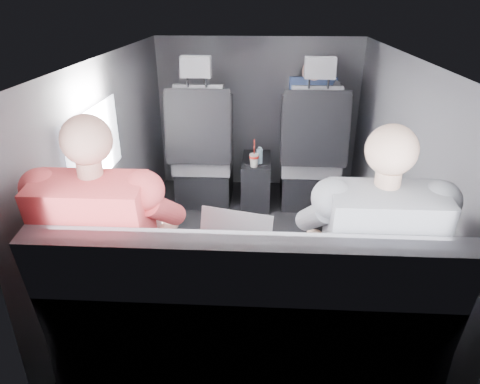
# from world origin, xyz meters

# --- Properties ---
(floor) EXTENTS (2.60, 2.60, 0.00)m
(floor) POSITION_xyz_m (0.00, 0.00, 0.00)
(floor) COLOR black
(floor) RESTS_ON ground
(ceiling) EXTENTS (2.60, 2.60, 0.00)m
(ceiling) POSITION_xyz_m (0.00, 0.00, 1.35)
(ceiling) COLOR #B2B2AD
(ceiling) RESTS_ON panel_back
(panel_left) EXTENTS (0.02, 2.60, 1.35)m
(panel_left) POSITION_xyz_m (-0.90, 0.00, 0.68)
(panel_left) COLOR #56565B
(panel_left) RESTS_ON floor
(panel_right) EXTENTS (0.02, 2.60, 1.35)m
(panel_right) POSITION_xyz_m (0.90, 0.00, 0.68)
(panel_right) COLOR #56565B
(panel_right) RESTS_ON floor
(panel_front) EXTENTS (1.80, 0.02, 1.35)m
(panel_front) POSITION_xyz_m (0.00, 1.30, 0.68)
(panel_front) COLOR #56565B
(panel_front) RESTS_ON floor
(panel_back) EXTENTS (1.80, 0.02, 1.35)m
(panel_back) POSITION_xyz_m (0.00, -1.30, 0.68)
(panel_back) COLOR #56565B
(panel_back) RESTS_ON floor
(side_window) EXTENTS (0.02, 0.75, 0.42)m
(side_window) POSITION_xyz_m (-0.88, -0.30, 0.90)
(side_window) COLOR white
(side_window) RESTS_ON panel_left
(seatbelt) EXTENTS (0.35, 0.11, 0.59)m
(seatbelt) POSITION_xyz_m (0.45, 0.67, 0.80)
(seatbelt) COLOR black
(seatbelt) RESTS_ON front_seat_right
(front_seat_left) EXTENTS (0.52, 0.58, 1.26)m
(front_seat_left) POSITION_xyz_m (-0.45, 0.84, 0.40)
(front_seat_left) COLOR black
(front_seat_left) RESTS_ON floor
(front_seat_right) EXTENTS (0.52, 0.58, 1.26)m
(front_seat_right) POSITION_xyz_m (0.45, 0.84, 0.40)
(front_seat_right) COLOR black
(front_seat_right) RESTS_ON floor
(center_console) EXTENTS (0.24, 0.48, 0.41)m
(center_console) POSITION_xyz_m (0.00, 0.88, 0.20)
(center_console) COLOR black
(center_console) RESTS_ON floor
(rear_bench) EXTENTS (1.60, 0.57, 0.92)m
(rear_bench) POSITION_xyz_m (0.00, -1.06, 0.31)
(rear_bench) COLOR slate
(rear_bench) RESTS_ON floor
(soda_cup) EXTENTS (0.08, 0.08, 0.23)m
(soda_cup) POSITION_xyz_m (-0.02, 0.70, 0.46)
(soda_cup) COLOR white
(soda_cup) RESTS_ON center_console
(water_bottle) EXTENTS (0.05, 0.05, 0.15)m
(water_bottle) POSITION_xyz_m (0.03, 0.76, 0.47)
(water_bottle) COLOR #A8C4E4
(water_bottle) RESTS_ON center_console
(laptop_white) EXTENTS (0.41, 0.44, 0.25)m
(laptop_white) POSITION_xyz_m (-0.55, -0.82, 0.64)
(laptop_white) COLOR silver
(laptop_white) RESTS_ON passenger_rear_left
(laptop_silver) EXTENTS (0.37, 0.37, 0.23)m
(laptop_silver) POSITION_xyz_m (-0.06, -0.82, 0.63)
(laptop_silver) COLOR silver
(laptop_silver) RESTS_ON rear_bench
(laptop_black) EXTENTS (0.38, 0.36, 0.25)m
(laptop_black) POSITION_xyz_m (0.46, -0.79, 0.63)
(laptop_black) COLOR black
(laptop_black) RESTS_ON passenger_rear_right
(passenger_rear_left) EXTENTS (0.54, 0.65, 1.28)m
(passenger_rear_left) POSITION_xyz_m (-0.59, -0.97, 0.65)
(passenger_rear_left) COLOR #2F2F34
(passenger_rear_left) RESTS_ON rear_bench
(passenger_rear_right) EXTENTS (0.53, 0.64, 1.26)m
(passenger_rear_right) POSITION_xyz_m (0.51, -0.97, 0.64)
(passenger_rear_right) COLOR navy
(passenger_rear_right) RESTS_ON rear_bench
(passenger_front_right) EXTENTS (0.38, 0.38, 0.76)m
(passenger_front_right) POSITION_xyz_m (0.45, 1.10, 0.75)
(passenger_front_right) COLOR navy
(passenger_front_right) RESTS_ON front_seat_right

